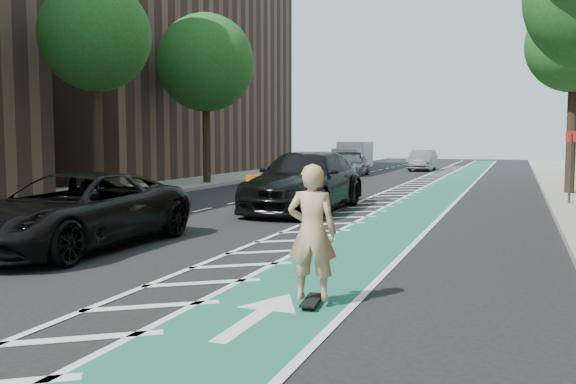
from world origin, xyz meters
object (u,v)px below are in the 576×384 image
at_px(suv_far, 305,181).
at_px(suv_near, 74,211).
at_px(skateboarder, 312,232).
at_px(barrel_a, 255,191).

bearing_deg(suv_far, suv_near, -105.82).
height_order(suv_near, suv_far, suv_far).
distance_m(suv_near, suv_far, 8.26).
height_order(skateboarder, barrel_a, skateboarder).
bearing_deg(skateboarder, suv_near, -29.51).
distance_m(skateboarder, suv_near, 6.36).
height_order(suv_near, barrel_a, suv_near).
xyz_separation_m(suv_near, suv_far, (2.22, 7.95, 0.14)).
bearing_deg(suv_near, barrel_a, 89.13).
relative_size(suv_near, suv_far, 0.88).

